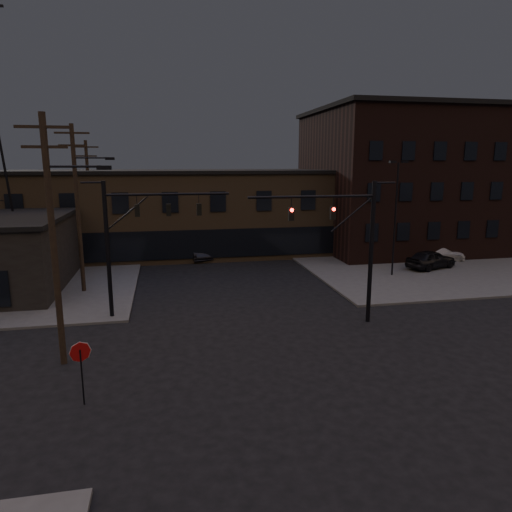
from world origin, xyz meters
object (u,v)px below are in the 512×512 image
(car_crossing, at_px, (195,250))
(stop_sign, at_px, (81,359))
(traffic_signal_far, at_px, (130,233))
(parked_car_lot_a, at_px, (431,259))
(traffic_signal_near, at_px, (353,238))
(parked_car_lot_b, at_px, (441,253))

(car_crossing, bearing_deg, stop_sign, -117.13)
(traffic_signal_far, xyz_separation_m, car_crossing, (4.73, 16.26, -4.15))
(traffic_signal_far, height_order, parked_car_lot_a, traffic_signal_far)
(traffic_signal_near, xyz_separation_m, stop_sign, (-13.36, -6.49, -3.09))
(traffic_signal_near, bearing_deg, parked_car_lot_a, 42.54)
(traffic_signal_near, xyz_separation_m, parked_car_lot_b, (14.86, 13.98, -4.15))
(traffic_signal_near, distance_m, parked_car_lot_a, 16.71)
(parked_car_lot_b, distance_m, car_crossing, 22.94)
(traffic_signal_near, xyz_separation_m, traffic_signal_far, (-12.07, 3.50, 0.08))
(parked_car_lot_a, bearing_deg, stop_sign, 104.95)
(traffic_signal_near, distance_m, stop_sign, 15.17)
(traffic_signal_far, bearing_deg, car_crossing, 73.77)
(traffic_signal_far, bearing_deg, parked_car_lot_b, 21.26)
(parked_car_lot_a, height_order, car_crossing, parked_car_lot_a)
(traffic_signal_far, bearing_deg, parked_car_lot_a, 17.28)
(parked_car_lot_b, xyz_separation_m, car_crossing, (-22.20, 5.78, 0.08))
(traffic_signal_far, height_order, parked_car_lot_b, traffic_signal_far)
(parked_car_lot_a, relative_size, parked_car_lot_b, 1.08)
(traffic_signal_near, bearing_deg, traffic_signal_far, 163.83)
(stop_sign, relative_size, parked_car_lot_a, 0.53)
(traffic_signal_far, xyz_separation_m, parked_car_lot_a, (24.03, 7.47, -4.06))
(parked_car_lot_a, bearing_deg, car_crossing, 45.87)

